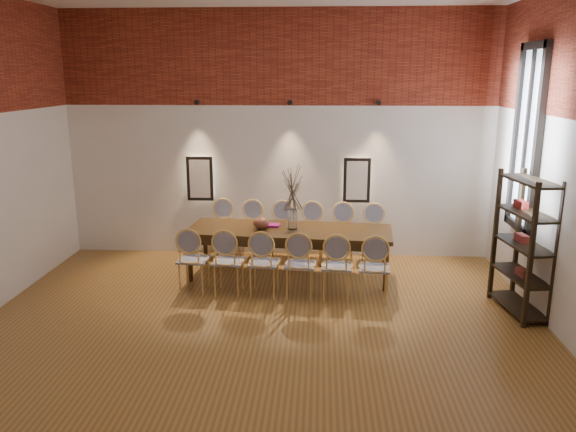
# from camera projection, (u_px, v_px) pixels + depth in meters

# --- Properties ---
(floor) EXTENTS (7.00, 7.00, 0.02)m
(floor) POSITION_uv_depth(u_px,v_px,m) (255.00, 351.00, 6.27)
(floor) COLOR olive
(floor) RESTS_ON ground
(wall_back) EXTENTS (7.00, 0.10, 4.00)m
(wall_back) POSITION_uv_depth(u_px,v_px,m) (278.00, 136.00, 9.21)
(wall_back) COLOR silver
(wall_back) RESTS_ON ground
(wall_front) EXTENTS (7.00, 0.10, 4.00)m
(wall_front) POSITION_uv_depth(u_px,v_px,m) (151.00, 320.00, 2.34)
(wall_front) COLOR silver
(wall_front) RESTS_ON ground
(brick_band_back) EXTENTS (7.00, 0.02, 1.50)m
(brick_band_back) POSITION_uv_depth(u_px,v_px,m) (277.00, 57.00, 8.83)
(brick_band_back) COLOR maroon
(brick_band_back) RESTS_ON ground
(brick_band_front) EXTENTS (7.00, 0.02, 1.50)m
(brick_band_front) POSITION_uv_depth(u_px,v_px,m) (136.00, 4.00, 2.10)
(brick_band_front) COLOR maroon
(brick_band_front) RESTS_ON ground
(niche_left) EXTENTS (0.36, 0.06, 0.66)m
(niche_left) POSITION_uv_depth(u_px,v_px,m) (200.00, 178.00, 9.35)
(niche_left) COLOR #FFEAC6
(niche_left) RESTS_ON wall_back
(niche_right) EXTENTS (0.36, 0.06, 0.66)m
(niche_right) POSITION_uv_depth(u_px,v_px,m) (357.00, 180.00, 9.21)
(niche_right) COLOR #FFEAC6
(niche_right) RESTS_ON wall_back
(spot_fixture_left) EXTENTS (0.08, 0.10, 0.08)m
(spot_fixture_left) POSITION_uv_depth(u_px,v_px,m) (197.00, 102.00, 9.02)
(spot_fixture_left) COLOR black
(spot_fixture_left) RESTS_ON wall_back
(spot_fixture_mid) EXTENTS (0.08, 0.10, 0.08)m
(spot_fixture_mid) POSITION_uv_depth(u_px,v_px,m) (290.00, 103.00, 8.93)
(spot_fixture_mid) COLOR black
(spot_fixture_mid) RESTS_ON wall_back
(spot_fixture_right) EXTENTS (0.08, 0.10, 0.08)m
(spot_fixture_right) POSITION_uv_depth(u_px,v_px,m) (378.00, 103.00, 8.85)
(spot_fixture_right) COLOR black
(spot_fixture_right) RESTS_ON wall_back
(window_glass) EXTENTS (0.02, 0.78, 2.38)m
(window_glass) POSITION_uv_depth(u_px,v_px,m) (528.00, 139.00, 7.48)
(window_glass) COLOR silver
(window_glass) RESTS_ON wall_right
(window_frame) EXTENTS (0.08, 0.90, 2.50)m
(window_frame) POSITION_uv_depth(u_px,v_px,m) (526.00, 139.00, 7.48)
(window_frame) COLOR black
(window_frame) RESTS_ON wall_right
(window_mullion) EXTENTS (0.06, 0.06, 2.40)m
(window_mullion) POSITION_uv_depth(u_px,v_px,m) (526.00, 139.00, 7.48)
(window_mullion) COLOR black
(window_mullion) RESTS_ON wall_right
(dining_table) EXTENTS (3.08, 1.21, 0.75)m
(dining_table) POSITION_uv_depth(u_px,v_px,m) (290.00, 253.00, 8.46)
(dining_table) COLOR #37230C
(dining_table) RESTS_ON floor
(chair_near_a) EXTENTS (0.47, 0.47, 0.94)m
(chair_near_a) POSITION_uv_depth(u_px,v_px,m) (194.00, 259.00, 7.87)
(chair_near_a) COLOR #E1B564
(chair_near_a) RESTS_ON floor
(chair_near_b) EXTENTS (0.47, 0.47, 0.94)m
(chair_near_b) POSITION_uv_depth(u_px,v_px,m) (229.00, 261.00, 7.80)
(chair_near_b) COLOR #E1B564
(chair_near_b) RESTS_ON floor
(chair_near_c) EXTENTS (0.47, 0.47, 0.94)m
(chair_near_c) POSITION_uv_depth(u_px,v_px,m) (264.00, 262.00, 7.73)
(chair_near_c) COLOR #E1B564
(chair_near_c) RESTS_ON floor
(chair_near_d) EXTENTS (0.47, 0.47, 0.94)m
(chair_near_d) POSITION_uv_depth(u_px,v_px,m) (300.00, 264.00, 7.67)
(chair_near_d) COLOR #E1B564
(chair_near_d) RESTS_ON floor
(chair_near_e) EXTENTS (0.47, 0.47, 0.94)m
(chair_near_e) POSITION_uv_depth(u_px,v_px,m) (337.00, 266.00, 7.60)
(chair_near_e) COLOR #E1B564
(chair_near_e) RESTS_ON floor
(chair_near_f) EXTENTS (0.47, 0.47, 0.94)m
(chair_near_f) POSITION_uv_depth(u_px,v_px,m) (374.00, 268.00, 7.53)
(chair_near_f) COLOR #E1B564
(chair_near_f) RESTS_ON floor
(chair_far_a) EXTENTS (0.47, 0.47, 0.94)m
(chair_far_a) POSITION_uv_depth(u_px,v_px,m) (221.00, 230.00, 9.33)
(chair_far_a) COLOR #E1B564
(chair_far_a) RESTS_ON floor
(chair_far_b) EXTENTS (0.47, 0.47, 0.94)m
(chair_far_b) POSITION_uv_depth(u_px,v_px,m) (251.00, 231.00, 9.27)
(chair_far_b) COLOR #E1B564
(chair_far_b) RESTS_ON floor
(chair_far_c) EXTENTS (0.47, 0.47, 0.94)m
(chair_far_c) POSITION_uv_depth(u_px,v_px,m) (281.00, 232.00, 9.20)
(chair_far_c) COLOR #E1B564
(chair_far_c) RESTS_ON floor
(chair_far_d) EXTENTS (0.47, 0.47, 0.94)m
(chair_far_d) POSITION_uv_depth(u_px,v_px,m) (311.00, 234.00, 9.13)
(chair_far_d) COLOR #E1B564
(chair_far_d) RESTS_ON floor
(chair_far_e) EXTENTS (0.47, 0.47, 0.94)m
(chair_far_e) POSITION_uv_depth(u_px,v_px,m) (342.00, 235.00, 9.07)
(chair_far_e) COLOR #E1B564
(chair_far_e) RESTS_ON floor
(chair_far_f) EXTENTS (0.47, 0.47, 0.94)m
(chair_far_f) POSITION_uv_depth(u_px,v_px,m) (373.00, 236.00, 9.00)
(chair_far_f) COLOR #E1B564
(chair_far_f) RESTS_ON floor
(vase) EXTENTS (0.14, 0.14, 0.30)m
(vase) POSITION_uv_depth(u_px,v_px,m) (292.00, 219.00, 8.32)
(vase) COLOR silver
(vase) RESTS_ON dining_table
(dried_branches) EXTENTS (0.50, 0.50, 0.70)m
(dried_branches) POSITION_uv_depth(u_px,v_px,m) (292.00, 190.00, 8.21)
(dried_branches) COLOR #483C2D
(dried_branches) RESTS_ON vase
(bowl) EXTENTS (0.24, 0.24, 0.18)m
(bowl) POSITION_uv_depth(u_px,v_px,m) (261.00, 223.00, 8.35)
(bowl) COLOR brown
(bowl) RESTS_ON dining_table
(book) EXTENTS (0.27, 0.20, 0.03)m
(book) POSITION_uv_depth(u_px,v_px,m) (271.00, 225.00, 8.51)
(book) COLOR #910F71
(book) RESTS_ON dining_table
(shelving_rack) EXTENTS (0.52, 1.05, 1.80)m
(shelving_rack) POSITION_uv_depth(u_px,v_px,m) (524.00, 245.00, 7.07)
(shelving_rack) COLOR black
(shelving_rack) RESTS_ON floor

